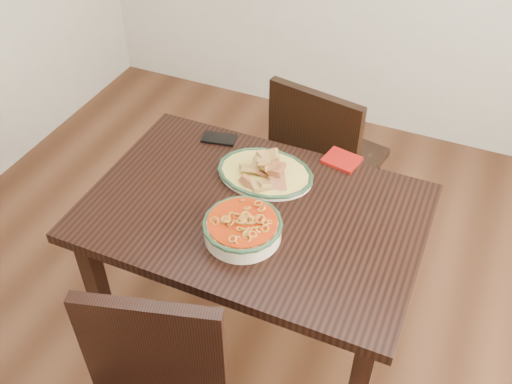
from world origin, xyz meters
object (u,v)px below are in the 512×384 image
at_px(dining_table, 254,230).
at_px(noodle_bowl, 243,226).
at_px(fish_plate, 265,166).
at_px(smartphone, 219,139).
at_px(chair_far, 322,157).

relative_size(dining_table, noodle_bowl, 4.40).
distance_m(fish_plate, smartphone, 0.29).
distance_m(fish_plate, noodle_bowl, 0.31).
distance_m(dining_table, fish_plate, 0.23).
bearing_deg(chair_far, dining_table, 97.10).
bearing_deg(noodle_bowl, smartphone, 124.55).
relative_size(dining_table, chair_far, 1.29).
height_order(dining_table, smartphone, smartphone).
bearing_deg(smartphone, noodle_bowl, -65.75).
relative_size(chair_far, noodle_bowl, 3.41).
xyz_separation_m(chair_far, fish_plate, (-0.07, -0.50, 0.30)).
bearing_deg(chair_far, noodle_bowl, 99.02).
xyz_separation_m(noodle_bowl, smartphone, (-0.30, 0.44, -0.04)).
height_order(fish_plate, smartphone, fish_plate).
height_order(chair_far, smartphone, chair_far).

